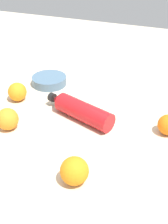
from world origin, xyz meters
TOP-DOWN VIEW (x-y plane):
  - ground_plane at (0.00, 0.00)m, footprint 2.40×2.40m
  - water_bottle at (-0.04, -0.01)m, footprint 0.29×0.16m
  - orange_0 at (0.07, -0.32)m, footprint 0.08×0.08m
  - orange_1 at (-0.32, 0.03)m, footprint 0.08×0.08m
  - orange_2 at (-0.25, -0.16)m, footprint 0.08×0.08m
  - orange_3 at (0.28, 0.01)m, footprint 0.07×0.07m
  - ceramic_bowl at (-0.26, 0.20)m, footprint 0.15×0.15m

SIDE VIEW (x-z plane):
  - ground_plane at x=0.00m, z-range 0.00..0.00m
  - ceramic_bowl at x=-0.26m, z-range 0.00..0.04m
  - orange_3 at x=0.28m, z-range 0.00..0.07m
  - water_bottle at x=-0.04m, z-range 0.00..0.07m
  - orange_1 at x=-0.32m, z-range 0.00..0.08m
  - orange_2 at x=-0.25m, z-range 0.00..0.08m
  - orange_0 at x=0.07m, z-range 0.00..0.08m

